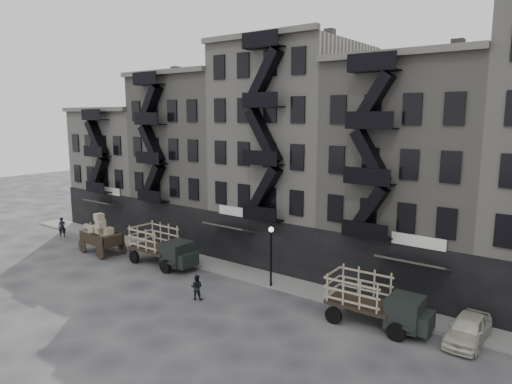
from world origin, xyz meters
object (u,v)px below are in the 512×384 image
Objects in this scene: stake_truck_west at (162,244)px; horse at (87,229)px; car_east at (468,329)px; pedestrian_west at (62,227)px; wagon at (100,231)px; pedestrian_mid at (197,287)px; stake_truck_east at (375,298)px.

horse is at bearing 176.56° from stake_truck_west.
pedestrian_west is (-36.13, -1.40, 0.24)m from car_east.
stake_truck_west is (11.89, -1.05, 0.87)m from horse.
stake_truck_west is at bearing 13.79° from wagon.
pedestrian_mid is (6.97, -3.32, -0.90)m from stake_truck_west.
wagon is (5.33, -2.09, 1.09)m from horse.
pedestrian_west is at bearing -175.81° from car_east.
horse is at bearing -39.55° from pedestrian_mid.
wagon is 28.78m from car_east.
stake_truck_west is 1.05× the size of stake_truck_east.
horse is 1.05× the size of pedestrian_west.
wagon is 24.08m from stake_truck_east.
stake_truck_west reaches higher than car_east.
pedestrian_west is 1.19× the size of pedestrian_mid.
horse is 19.37m from pedestrian_mid.
horse is at bearing 176.00° from stake_truck_east.
car_east is 15.78m from pedestrian_mid.
horse is at bearing -177.84° from car_east.
stake_truck_east is 31.52m from pedestrian_west.
pedestrian_west is at bearing -34.86° from pedestrian_mid.
wagon is 0.99× the size of car_east.
pedestrian_west is at bearing 119.38° from horse.
wagon is 0.73× the size of stake_truck_east.
pedestrian_mid is at bearing -161.54° from car_east.
stake_truck_west is at bearing -175.02° from car_east.
car_east is 2.20× the size of pedestrian_west.
horse is 0.33× the size of stake_truck_west.
stake_truck_east is 4.84m from car_east.
horse is 11.97m from stake_truck_west.
stake_truck_west is (6.57, 1.04, -0.23)m from wagon.
stake_truck_west is 3.73× the size of pedestrian_mid.
wagon is 2.17× the size of pedestrian_west.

